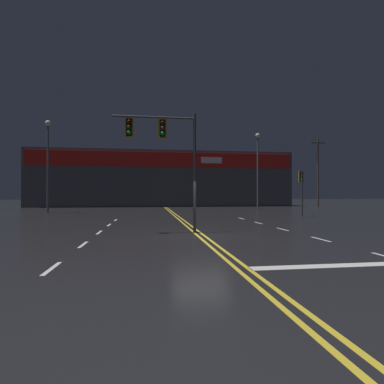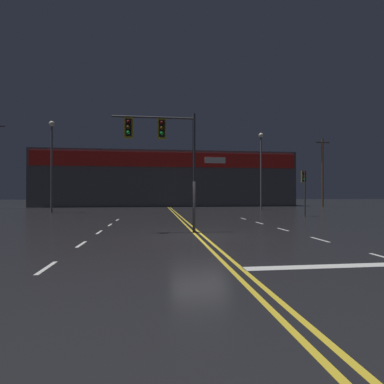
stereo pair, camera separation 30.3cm
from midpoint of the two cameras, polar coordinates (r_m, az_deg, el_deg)
ground_plane at (r=13.69m, az=1.06°, el=-8.30°), size 200.00×200.00×0.00m
road_markings at (r=12.77m, az=5.75°, el=-8.85°), size 14.12×60.00×0.01m
traffic_signal_median at (r=14.77m, az=-6.27°, el=9.61°), size 4.03×0.36×5.85m
traffic_signal_corner_northeast at (r=27.13m, az=19.82°, el=1.66°), size 0.42×0.36×3.90m
streetlight_near_left at (r=38.24m, az=12.18°, el=5.83°), size 0.56×0.56×9.50m
streetlight_median_approach at (r=34.15m, az=-25.99°, el=6.57°), size 0.56×0.56×9.43m
building_backdrop at (r=49.62m, az=-5.62°, el=2.32°), size 40.01×10.23×8.54m
utility_pole_row at (r=42.21m, az=-6.68°, el=4.67°), size 47.92×0.26×11.44m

